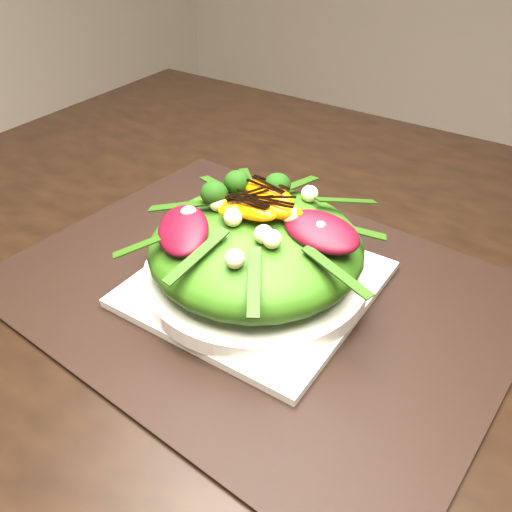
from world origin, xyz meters
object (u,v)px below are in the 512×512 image
Objects in this scene: plate_base at (256,283)px; orange_segment at (263,194)px; lettuce_mound at (256,247)px; salad_bowl at (256,274)px; dining_table at (445,312)px; placemat at (256,288)px.

orange_segment is (-0.01, 0.03, 0.09)m from plate_base.
orange_segment is at bearing 111.23° from lettuce_mound.
plate_base is at bearing -90.00° from salad_bowl.
dining_table is at bearing 29.58° from lettuce_mound.
placemat is 0.06m from lettuce_mound.
plate_base is 0.05m from lettuce_mound.
placemat is 0.02m from salad_bowl.
dining_table is at bearing 29.58° from plate_base.
orange_segment is (-0.01, 0.03, 0.10)m from placemat.
lettuce_mound is at bearing 0.00° from plate_base.
lettuce_mound is 3.52× the size of orange_segment.
plate_base is at bearing -150.42° from dining_table.
plate_base is 3.69× the size of orange_segment.
lettuce_mound is 0.06m from orange_segment.
dining_table is 0.21m from placemat.
lettuce_mound reaches higher than plate_base.
plate_base is 0.01m from salad_bowl.
lettuce_mound reaches higher than placemat.
orange_segment reaches higher than lettuce_mound.
plate_base is 1.05× the size of lettuce_mound.
orange_segment is at bearing 111.23° from salad_bowl.
salad_bowl is 3.77× the size of orange_segment.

